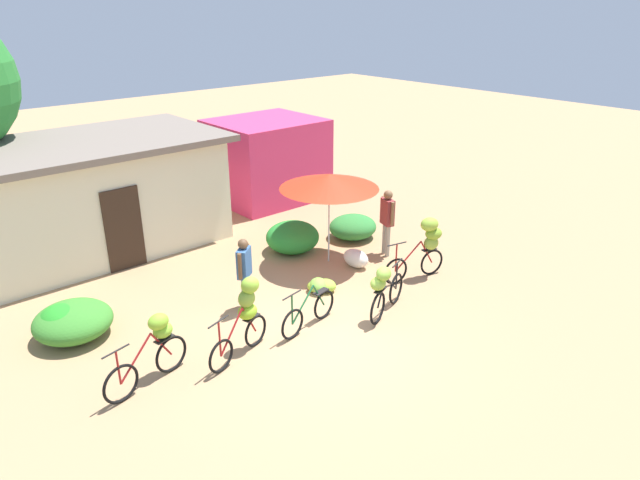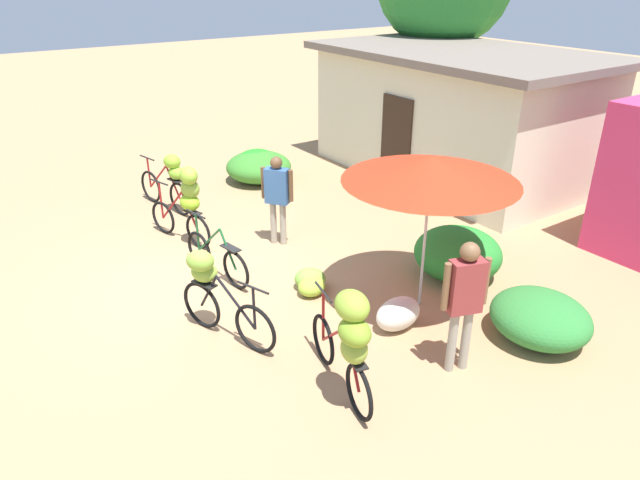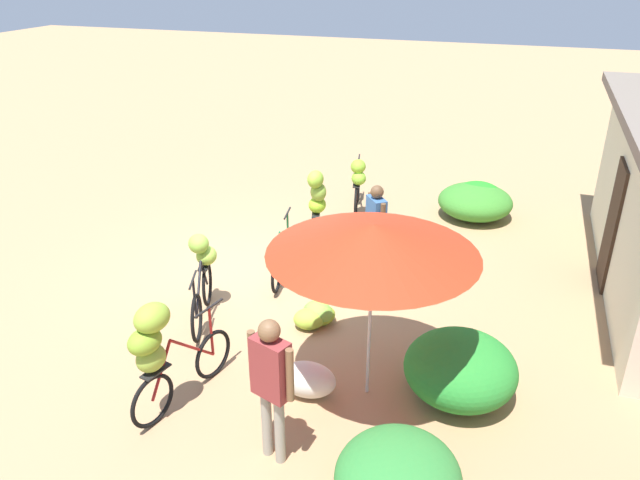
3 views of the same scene
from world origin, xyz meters
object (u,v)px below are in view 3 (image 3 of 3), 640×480
object	(u,v)px
bicycle_leftmost	(358,182)
bicycle_by_shop	(202,272)
market_umbrella	(373,239)
person_bystander	(271,377)
produce_sack	(308,379)
bicycle_near_pile	(317,202)
person_vendor	(376,222)
banana_pile_on_ground	(315,316)
bicycle_rightmost	(160,347)
bicycle_center_loaded	(282,258)

from	to	relation	value
bicycle_leftmost	bicycle_by_shop	xyz separation A→B (m)	(4.41, -1.11, 0.01)
market_umbrella	person_bystander	bearing A→B (deg)	-26.36
bicycle_by_shop	produce_sack	world-z (taller)	bicycle_by_shop
bicycle_near_pile	person_vendor	bearing A→B (deg)	56.06
market_umbrella	banana_pile_on_ground	bearing A→B (deg)	-137.70
market_umbrella	bicycle_leftmost	xyz separation A→B (m)	(-5.40, -1.63, -1.39)
bicycle_near_pile	bicycle_by_shop	world-z (taller)	bicycle_near_pile
market_umbrella	bicycle_rightmost	xyz separation A→B (m)	(1.08, -2.12, -1.17)
banana_pile_on_ground	bicycle_by_shop	bearing A→B (deg)	-82.84
produce_sack	person_vendor	distance (m)	3.27
produce_sack	bicycle_center_loaded	bearing A→B (deg)	-152.42
bicycle_center_loaded	person_vendor	distance (m)	1.63
bicycle_rightmost	banana_pile_on_ground	xyz separation A→B (m)	(-2.28, 1.03, -0.75)
bicycle_rightmost	produce_sack	world-z (taller)	bicycle_rightmost
bicycle_center_loaded	banana_pile_on_ground	distance (m)	1.56
bicycle_by_shop	person_bystander	size ratio (longest dim) A/B	0.91
person_bystander	bicycle_near_pile	bearing A→B (deg)	-166.00
market_umbrella	bicycle_center_loaded	xyz separation A→B (m)	(-2.40, -2.07, -1.72)
person_vendor	person_bystander	distance (m)	4.25
person_bystander	bicycle_by_shop	bearing A→B (deg)	-138.34
bicycle_leftmost	produce_sack	xyz separation A→B (m)	(5.67, 0.96, -0.46)
bicycle_rightmost	produce_sack	bearing A→B (deg)	119.00
person_bystander	bicycle_center_loaded	bearing A→B (deg)	-159.45
produce_sack	person_vendor	size ratio (longest dim) A/B	0.44
bicycle_by_shop	person_bystander	world-z (taller)	person_bystander
bicycle_rightmost	bicycle_leftmost	bearing A→B (deg)	175.65
bicycle_rightmost	person_bystander	xyz separation A→B (m)	(0.26, 1.46, 0.16)
market_umbrella	produce_sack	world-z (taller)	market_umbrella
person_vendor	bicycle_by_shop	bearing A→B (deg)	-47.62
bicycle_by_shop	person_vendor	bearing A→B (deg)	132.38
bicycle_leftmost	bicycle_by_shop	size ratio (longest dim) A/B	1.07
bicycle_near_pile	bicycle_center_loaded	size ratio (longest dim) A/B	0.97
bicycle_center_loaded	person_vendor	xyz separation A→B (m)	(-0.50, 1.42, 0.63)
market_umbrella	bicycle_near_pile	world-z (taller)	market_umbrella
bicycle_near_pile	person_bystander	world-z (taller)	person_bystander
bicycle_leftmost	banana_pile_on_ground	world-z (taller)	bicycle_leftmost
bicycle_leftmost	produce_sack	world-z (taller)	bicycle_leftmost
bicycle_leftmost	person_bystander	xyz separation A→B (m)	(6.74, 0.96, 0.37)
bicycle_center_loaded	bicycle_rightmost	size ratio (longest dim) A/B	0.96
bicycle_by_shop	produce_sack	size ratio (longest dim) A/B	2.22
market_umbrella	person_bystander	distance (m)	1.81
bicycle_leftmost	bicycle_center_loaded	world-z (taller)	bicycle_leftmost
bicycle_by_shop	bicycle_rightmost	size ratio (longest dim) A/B	0.95
bicycle_center_loaded	banana_pile_on_ground	bearing A→B (deg)	39.24
bicycle_near_pile	bicycle_rightmost	distance (m)	4.86
person_vendor	produce_sack	bearing A→B (deg)	-0.41
banana_pile_on_ground	bicycle_center_loaded	bearing A→B (deg)	-140.76
market_umbrella	bicycle_near_pile	distance (m)	4.42
bicycle_center_loaded	banana_pile_on_ground	xyz separation A→B (m)	(1.20, 0.98, -0.20)
bicycle_near_pile	produce_sack	world-z (taller)	bicycle_near_pile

